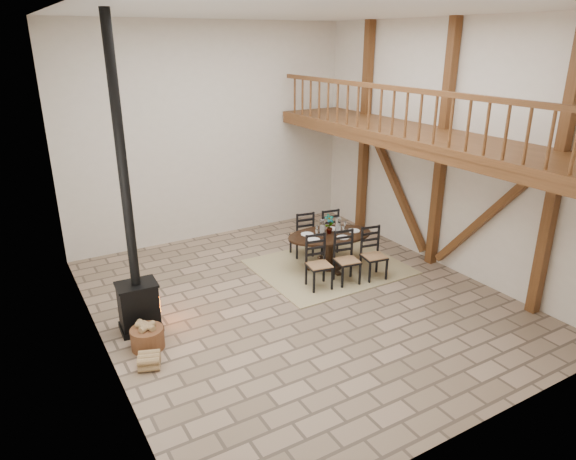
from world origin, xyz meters
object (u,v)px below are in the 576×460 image
log_basket (147,337)px  log_stack (149,361)px  dining_table (332,251)px  wood_stove (134,268)px

log_basket → log_stack: bearing=-104.1°
dining_table → log_stack: (-4.32, -1.47, -0.31)m
wood_stove → dining_table: bearing=7.7°
wood_stove → log_stack: bearing=-96.3°
log_stack → wood_stove: bearing=80.7°
wood_stove → log_stack: wood_stove is taller
log_basket → log_stack: log_basket is taller
log_stack → log_basket: bearing=75.9°
log_basket → wood_stove: bearing=84.9°
dining_table → log_stack: size_ratio=5.35×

